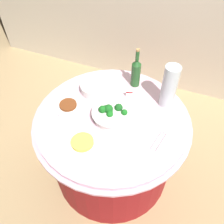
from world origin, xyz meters
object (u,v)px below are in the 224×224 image
(wine_bottle, at_px, (136,72))
(label_placard_front, at_px, (129,94))
(plate_stack, at_px, (94,88))
(serving_tongs, at_px, (160,140))
(food_plate_fried_egg, at_px, (83,143))
(food_plate_stir_fry, at_px, (68,106))
(decorative_fruit_vase, at_px, (169,89))
(broccoli_bowl, at_px, (111,114))

(wine_bottle, bearing_deg, label_placard_front, -89.47)
(plate_stack, bearing_deg, serving_tongs, -24.64)
(serving_tongs, distance_m, food_plate_fried_egg, 0.51)
(label_placard_front, bearing_deg, plate_stack, -170.11)
(food_plate_stir_fry, bearing_deg, decorative_fruit_vase, 24.67)
(wine_bottle, height_order, serving_tongs, wine_bottle)
(decorative_fruit_vase, bearing_deg, serving_tongs, -82.79)
(plate_stack, distance_m, food_plate_fried_egg, 0.51)
(plate_stack, xyz_separation_m, food_plate_stir_fry, (-0.11, -0.23, -0.02))
(food_plate_fried_egg, bearing_deg, food_plate_stir_fry, 133.51)
(food_plate_stir_fry, bearing_deg, wine_bottle, 48.00)
(decorative_fruit_vase, distance_m, food_plate_fried_egg, 0.72)
(label_placard_front, bearing_deg, serving_tongs, -44.76)
(food_plate_stir_fry, distance_m, food_plate_fried_egg, 0.36)
(label_placard_front, bearing_deg, wine_bottle, 90.53)
(wine_bottle, xyz_separation_m, food_plate_stir_fry, (-0.38, -0.43, -0.12))
(decorative_fruit_vase, distance_m, label_placard_front, 0.31)
(decorative_fruit_vase, xyz_separation_m, label_placard_front, (-0.28, -0.03, -0.12))
(decorative_fruit_vase, xyz_separation_m, serving_tongs, (0.05, -0.36, -0.14))
(wine_bottle, bearing_deg, plate_stack, -143.92)
(plate_stack, bearing_deg, food_plate_fried_egg, -73.94)
(broccoli_bowl, xyz_separation_m, wine_bottle, (0.05, 0.41, 0.09))
(decorative_fruit_vase, height_order, food_plate_stir_fry, decorative_fruit_vase)
(plate_stack, relative_size, wine_bottle, 0.62)
(broccoli_bowl, xyz_separation_m, food_plate_stir_fry, (-0.34, -0.02, -0.03))
(wine_bottle, distance_m, food_plate_stir_fry, 0.59)
(wine_bottle, bearing_deg, broccoli_bowl, -96.50)
(serving_tongs, distance_m, food_plate_stir_fry, 0.72)
(serving_tongs, xyz_separation_m, food_plate_stir_fry, (-0.71, 0.05, 0.01))
(wine_bottle, distance_m, decorative_fruit_vase, 0.31)
(broccoli_bowl, distance_m, serving_tongs, 0.38)
(plate_stack, distance_m, decorative_fruit_vase, 0.58)
(food_plate_fried_egg, height_order, label_placard_front, label_placard_front)
(plate_stack, bearing_deg, food_plate_stir_fry, -115.83)
(plate_stack, height_order, wine_bottle, wine_bottle)
(broccoli_bowl, relative_size, decorative_fruit_vase, 0.82)
(plate_stack, bearing_deg, label_placard_front, 9.89)
(decorative_fruit_vase, xyz_separation_m, food_plate_stir_fry, (-0.67, -0.31, -0.14))
(wine_bottle, xyz_separation_m, food_plate_fried_egg, (-0.13, -0.69, -0.11))
(label_placard_front, bearing_deg, food_plate_stir_fry, -144.53)
(decorative_fruit_vase, relative_size, serving_tongs, 2.03)
(food_plate_stir_fry, bearing_deg, label_placard_front, 35.47)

